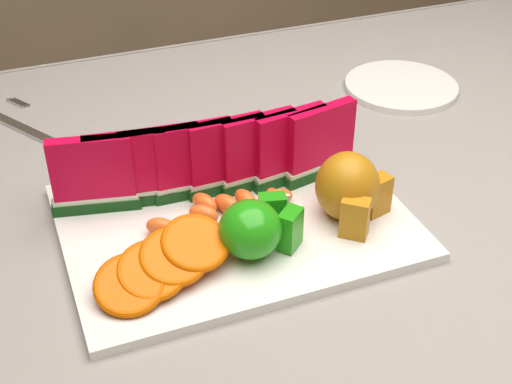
# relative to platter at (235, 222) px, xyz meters

# --- Properties ---
(table) EXTENTS (1.40, 0.90, 0.75)m
(table) POSITION_rel_platter_xyz_m (0.10, 0.03, -0.11)
(table) COLOR #543321
(table) RESTS_ON ground
(tablecloth) EXTENTS (1.53, 1.03, 0.20)m
(tablecloth) POSITION_rel_platter_xyz_m (0.10, 0.03, -0.05)
(tablecloth) COLOR gray
(tablecloth) RESTS_ON table
(platter) EXTENTS (0.40, 0.30, 0.01)m
(platter) POSITION_rel_platter_xyz_m (0.00, 0.00, 0.00)
(platter) COLOR silver
(platter) RESTS_ON tablecloth
(apple_cluster) EXTENTS (0.11, 0.09, 0.06)m
(apple_cluster) POSITION_rel_platter_xyz_m (0.00, -0.07, 0.04)
(apple_cluster) COLOR #338415
(apple_cluster) RESTS_ON platter
(pear_cluster) EXTENTS (0.10, 0.11, 0.08)m
(pear_cluster) POSITION_rel_platter_xyz_m (0.13, -0.04, 0.04)
(pear_cluster) COLOR #9F6307
(pear_cluster) RESTS_ON platter
(side_plate) EXTENTS (0.23, 0.23, 0.01)m
(side_plate) POSITION_rel_platter_xyz_m (0.37, 0.24, -0.00)
(side_plate) COLOR silver
(side_plate) RESTS_ON tablecloth
(fork) EXTENTS (0.10, 0.18, 0.00)m
(fork) POSITION_rel_platter_xyz_m (-0.21, 0.33, -0.00)
(fork) COLOR silver
(fork) RESTS_ON tablecloth
(watermelon_row) EXTENTS (0.39, 0.07, 0.10)m
(watermelon_row) POSITION_rel_platter_xyz_m (-0.01, 0.06, 0.05)
(watermelon_row) COLOR #0D3310
(watermelon_row) RESTS_ON platter
(orange_fan_front) EXTENTS (0.16, 0.11, 0.05)m
(orange_fan_front) POSITION_rel_platter_xyz_m (-0.11, -0.08, 0.03)
(orange_fan_front) COLOR #EE3003
(orange_fan_front) RESTS_ON platter
(orange_fan_back) EXTENTS (0.28, 0.10, 0.04)m
(orange_fan_back) POSITION_rel_platter_xyz_m (-0.02, 0.12, 0.03)
(orange_fan_back) COLOR #EE3003
(orange_fan_back) RESTS_ON platter
(tangerine_segments) EXTENTS (0.19, 0.07, 0.02)m
(tangerine_segments) POSITION_rel_platter_xyz_m (-0.01, 0.01, 0.02)
(tangerine_segments) COLOR orange
(tangerine_segments) RESTS_ON platter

